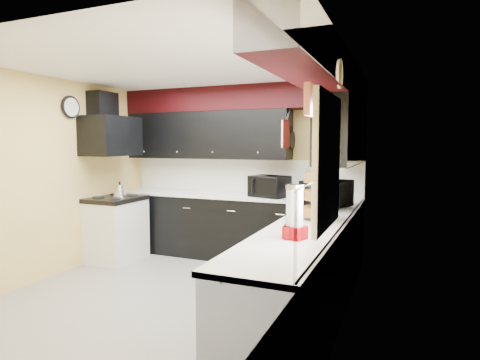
% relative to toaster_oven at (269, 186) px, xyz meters
% --- Properties ---
extents(ground, '(3.60, 3.60, 0.00)m').
position_rel_toaster_oven_xyz_m(ground, '(-0.56, -1.46, -1.09)').
color(ground, gray).
rests_on(ground, ground).
extents(wall_back, '(3.60, 0.06, 2.50)m').
position_rel_toaster_oven_xyz_m(wall_back, '(-0.56, 0.34, 0.16)').
color(wall_back, '#E0C666').
rests_on(wall_back, ground).
extents(wall_right, '(0.06, 3.60, 2.50)m').
position_rel_toaster_oven_xyz_m(wall_right, '(1.24, -1.46, 0.16)').
color(wall_right, '#E0C666').
rests_on(wall_right, ground).
extents(wall_left, '(0.06, 3.60, 2.50)m').
position_rel_toaster_oven_xyz_m(wall_left, '(-2.36, -1.46, 0.16)').
color(wall_left, '#E0C666').
rests_on(wall_left, ground).
extents(ceiling, '(3.60, 3.60, 0.06)m').
position_rel_toaster_oven_xyz_m(ceiling, '(-0.56, -1.46, 1.41)').
color(ceiling, white).
rests_on(ceiling, wall_back).
extents(cab_back, '(3.60, 0.60, 0.90)m').
position_rel_toaster_oven_xyz_m(cab_back, '(-0.56, 0.04, -0.64)').
color(cab_back, black).
rests_on(cab_back, ground).
extents(cab_right, '(0.60, 3.00, 0.90)m').
position_rel_toaster_oven_xyz_m(cab_right, '(0.94, -1.76, -0.64)').
color(cab_right, black).
rests_on(cab_right, ground).
extents(counter_back, '(3.62, 0.64, 0.04)m').
position_rel_toaster_oven_xyz_m(counter_back, '(-0.56, 0.04, -0.17)').
color(counter_back, white).
rests_on(counter_back, cab_back).
extents(counter_right, '(0.64, 3.02, 0.04)m').
position_rel_toaster_oven_xyz_m(counter_right, '(0.94, -1.76, -0.17)').
color(counter_right, white).
rests_on(counter_right, cab_right).
extents(splash_back, '(3.60, 0.02, 0.50)m').
position_rel_toaster_oven_xyz_m(splash_back, '(-0.56, 0.33, 0.10)').
color(splash_back, white).
rests_on(splash_back, counter_back).
extents(splash_right, '(0.02, 3.60, 0.50)m').
position_rel_toaster_oven_xyz_m(splash_right, '(1.23, -1.46, 0.10)').
color(splash_right, white).
rests_on(splash_right, counter_right).
extents(upper_back, '(2.60, 0.35, 0.70)m').
position_rel_toaster_oven_xyz_m(upper_back, '(-1.06, 0.17, 0.71)').
color(upper_back, black).
rests_on(upper_back, wall_back).
extents(upper_right, '(0.35, 1.80, 0.70)m').
position_rel_toaster_oven_xyz_m(upper_right, '(1.07, -0.56, 0.71)').
color(upper_right, black).
rests_on(upper_right, wall_right).
extents(soffit_back, '(3.60, 0.36, 0.35)m').
position_rel_toaster_oven_xyz_m(soffit_back, '(-0.56, 0.16, 1.24)').
color(soffit_back, black).
rests_on(soffit_back, wall_back).
extents(soffit_right, '(0.36, 3.24, 0.35)m').
position_rel_toaster_oven_xyz_m(soffit_right, '(1.06, -1.64, 1.24)').
color(soffit_right, black).
rests_on(soffit_right, wall_right).
extents(stove, '(0.60, 0.75, 0.86)m').
position_rel_toaster_oven_xyz_m(stove, '(-2.06, -0.71, -0.66)').
color(stove, white).
rests_on(stove, ground).
extents(cooktop, '(0.62, 0.77, 0.06)m').
position_rel_toaster_oven_xyz_m(cooktop, '(-2.06, -0.71, -0.20)').
color(cooktop, black).
rests_on(cooktop, stove).
extents(hood, '(0.50, 0.78, 0.55)m').
position_rel_toaster_oven_xyz_m(hood, '(-2.11, -0.71, 0.69)').
color(hood, black).
rests_on(hood, wall_left).
extents(hood_duct, '(0.24, 0.40, 0.40)m').
position_rel_toaster_oven_xyz_m(hood_duct, '(-2.24, -0.71, 1.11)').
color(hood_duct, black).
rests_on(hood_duct, wall_left).
extents(window, '(0.03, 0.86, 0.96)m').
position_rel_toaster_oven_xyz_m(window, '(1.23, -2.36, 0.46)').
color(window, white).
rests_on(window, wall_right).
extents(valance, '(0.04, 0.88, 0.20)m').
position_rel_toaster_oven_xyz_m(valance, '(1.17, -2.36, 0.86)').
color(valance, red).
rests_on(valance, wall_right).
extents(pan_top, '(0.03, 0.22, 0.40)m').
position_rel_toaster_oven_xyz_m(pan_top, '(0.26, 0.09, 0.91)').
color(pan_top, black).
rests_on(pan_top, upper_back).
extents(pan_mid, '(0.03, 0.28, 0.46)m').
position_rel_toaster_oven_xyz_m(pan_mid, '(0.26, -0.04, 0.66)').
color(pan_mid, black).
rests_on(pan_mid, upper_back).
extents(pan_low, '(0.03, 0.24, 0.42)m').
position_rel_toaster_oven_xyz_m(pan_low, '(0.26, 0.22, 0.63)').
color(pan_low, black).
rests_on(pan_low, upper_back).
extents(cut_board, '(0.03, 0.26, 0.35)m').
position_rel_toaster_oven_xyz_m(cut_board, '(0.27, -0.16, 0.71)').
color(cut_board, white).
rests_on(cut_board, upper_back).
extents(baskets, '(0.27, 0.27, 0.50)m').
position_rel_toaster_oven_xyz_m(baskets, '(0.96, -1.41, 0.09)').
color(baskets, brown).
rests_on(baskets, upper_right).
extents(clock, '(0.03, 0.30, 0.30)m').
position_rel_toaster_oven_xyz_m(clock, '(-2.33, -1.21, 1.06)').
color(clock, black).
rests_on(clock, wall_left).
extents(deco_plate, '(0.03, 0.24, 0.24)m').
position_rel_toaster_oven_xyz_m(deco_plate, '(1.21, -1.81, 1.16)').
color(deco_plate, white).
rests_on(deco_plate, wall_right).
extents(toaster_oven, '(0.61, 0.55, 0.29)m').
position_rel_toaster_oven_xyz_m(toaster_oven, '(0.00, 0.00, 0.00)').
color(toaster_oven, black).
rests_on(toaster_oven, counter_back).
extents(microwave, '(0.57, 0.67, 0.31)m').
position_rel_toaster_oven_xyz_m(microwave, '(0.91, -0.62, 0.01)').
color(microwave, black).
rests_on(microwave, counter_right).
extents(utensil_crock, '(0.21, 0.21, 0.17)m').
position_rel_toaster_oven_xyz_m(utensil_crock, '(0.54, 0.09, -0.06)').
color(utensil_crock, white).
rests_on(utensil_crock, counter_back).
extents(knife_block, '(0.11, 0.14, 0.19)m').
position_rel_toaster_oven_xyz_m(knife_block, '(0.54, 0.07, -0.05)').
color(knife_block, black).
rests_on(knife_block, counter_back).
extents(kettle, '(0.20, 0.20, 0.16)m').
position_rel_toaster_oven_xyz_m(kettle, '(-2.06, -0.61, -0.08)').
color(kettle, '#B6B7BB').
rests_on(kettle, cooktop).
extents(dispenser_a, '(0.19, 0.19, 0.40)m').
position_rel_toaster_oven_xyz_m(dispenser_a, '(0.97, -2.27, 0.05)').
color(dispenser_a, '#5F0715').
rests_on(dispenser_a, counter_right).
extents(dispenser_b, '(0.18, 0.18, 0.39)m').
position_rel_toaster_oven_xyz_m(dispenser_b, '(0.95, -2.26, 0.05)').
color(dispenser_b, maroon).
rests_on(dispenser_b, counter_right).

